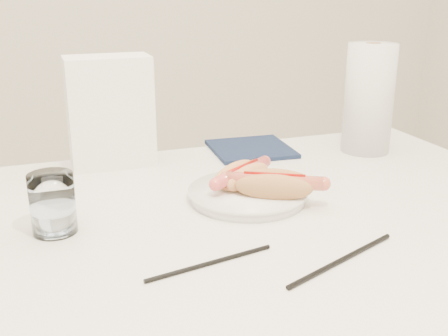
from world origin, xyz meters
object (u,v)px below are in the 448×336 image
object	(u,v)px
paper_towel_roll	(369,99)
napkin_box	(110,112)
water_glass	(53,203)
hotdog_right	(274,185)
plate	(248,196)
table	(223,255)
hotdog_left	(242,176)

from	to	relation	value
paper_towel_roll	napkin_box	bearing A→B (deg)	170.09
water_glass	hotdog_right	bearing A→B (deg)	-2.70
napkin_box	paper_towel_roll	bearing A→B (deg)	-9.70
plate	napkin_box	distance (m)	0.35
plate	paper_towel_roll	bearing A→B (deg)	27.26
table	paper_towel_roll	distance (m)	0.52
plate	napkin_box	bearing A→B (deg)	124.02
hotdog_left	water_glass	bearing A→B (deg)	154.69
table	plate	size ratio (longest dim) A/B	6.11
paper_towel_roll	hotdog_left	bearing A→B (deg)	-156.30
table	hotdog_left	size ratio (longest dim) A/B	8.82
plate	hotdog_right	distance (m)	0.06
hotdog_right	plate	bearing A→B (deg)	159.40
table	plate	distance (m)	0.12
table	napkin_box	size ratio (longest dim) A/B	5.48
napkin_box	paper_towel_roll	xyz separation A→B (m)	(0.54, -0.09, 0.01)
plate	paper_towel_roll	world-z (taller)	paper_towel_roll
plate	paper_towel_roll	distance (m)	0.41
hotdog_right	water_glass	xyz separation A→B (m)	(-0.35, 0.02, 0.01)
hotdog_right	paper_towel_roll	xyz separation A→B (m)	(0.32, 0.22, 0.08)
water_glass	napkin_box	size ratio (longest dim) A/B	0.42
table	paper_towel_roll	bearing A→B (deg)	30.74
hotdog_right	paper_towel_roll	world-z (taller)	paper_towel_roll
hotdog_left	napkin_box	size ratio (longest dim) A/B	0.62
paper_towel_roll	water_glass	bearing A→B (deg)	-163.21
water_glass	paper_towel_roll	world-z (taller)	paper_towel_roll
plate	hotdog_left	xyz separation A→B (m)	(-0.00, 0.03, 0.03)
table	paper_towel_roll	xyz separation A→B (m)	(0.42, 0.25, 0.18)
table	paper_towel_roll	world-z (taller)	paper_towel_roll
table	hotdog_right	distance (m)	0.14
table	hotdog_right	size ratio (longest dim) A/B	7.91
table	hotdog_right	world-z (taller)	hotdog_right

